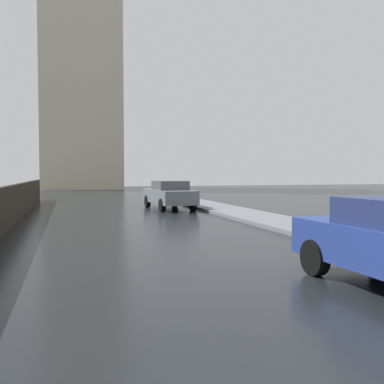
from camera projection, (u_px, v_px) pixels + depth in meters
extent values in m
cube|color=slate|center=(169.00, 196.00, 22.01)|extent=(1.98, 4.60, 0.69)
cube|color=#494D50|center=(170.00, 185.00, 21.81)|extent=(1.62, 1.99, 0.46)
cylinder|color=black|center=(147.00, 201.00, 23.16)|extent=(0.26, 0.66, 0.65)
cylinder|color=black|center=(175.00, 201.00, 23.69)|extent=(0.26, 0.66, 0.65)
cylinder|color=black|center=(162.00, 205.00, 20.36)|extent=(0.26, 0.66, 0.65)
cylinder|color=black|center=(193.00, 204.00, 20.89)|extent=(0.26, 0.66, 0.65)
cylinder|color=black|center=(315.00, 258.00, 7.68)|extent=(0.24, 0.66, 0.66)
cube|color=beige|center=(81.00, 56.00, 52.15)|extent=(9.40, 12.04, 32.75)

